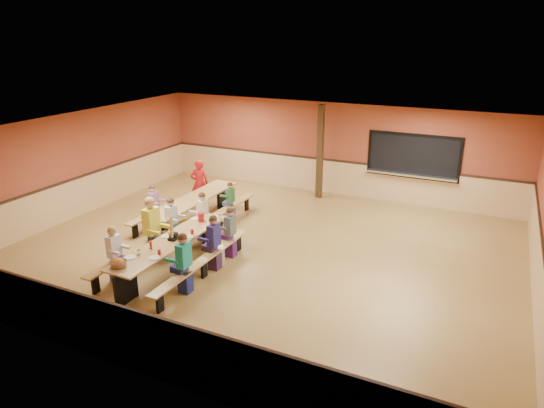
% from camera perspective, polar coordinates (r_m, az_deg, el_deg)
% --- Properties ---
extents(ground, '(12.00, 12.00, 0.00)m').
position_cam_1_polar(ground, '(12.12, -0.91, -5.39)').
color(ground, olive).
rests_on(ground, ground).
extents(room_envelope, '(12.04, 10.04, 3.02)m').
position_cam_1_polar(room_envelope, '(11.84, -0.92, -2.36)').
color(room_envelope, brown).
rests_on(room_envelope, ground).
extents(kitchen_pass_through, '(2.78, 0.28, 1.38)m').
position_cam_1_polar(kitchen_pass_through, '(15.39, 16.27, 5.20)').
color(kitchen_pass_through, black).
rests_on(kitchen_pass_through, ground).
extents(structural_post, '(0.18, 0.18, 3.00)m').
position_cam_1_polar(structural_post, '(15.54, 5.67, 6.07)').
color(structural_post, '#322110').
rests_on(structural_post, ground).
extents(cafeteria_table_main, '(1.91, 3.70, 0.74)m').
position_cam_1_polar(cafeteria_table_main, '(11.15, -11.64, -5.16)').
color(cafeteria_table_main, '#A77D42').
rests_on(cafeteria_table_main, ground).
extents(cafeteria_table_second, '(1.91, 3.70, 0.74)m').
position_cam_1_polar(cafeteria_table_second, '(13.75, -9.13, -0.15)').
color(cafeteria_table_second, '#A77D42').
rests_on(cafeteria_table_second, ground).
extents(seated_child_white_left, '(0.38, 0.31, 1.24)m').
position_cam_1_polar(seated_child_white_left, '(10.98, -18.04, -5.63)').
color(seated_child_white_left, white).
rests_on(seated_child_white_left, ground).
extents(seated_adult_yellow, '(0.51, 0.42, 1.49)m').
position_cam_1_polar(seated_adult_yellow, '(11.79, -13.94, -2.78)').
color(seated_adult_yellow, yellow).
rests_on(seated_adult_yellow, ground).
extents(seated_child_grey_left, '(0.39, 0.32, 1.25)m').
position_cam_1_polar(seated_child_grey_left, '(12.38, -11.70, -2.11)').
color(seated_child_grey_left, silver).
rests_on(seated_child_grey_left, ground).
extents(seated_child_teal_right, '(0.41, 0.34, 1.30)m').
position_cam_1_polar(seated_child_teal_right, '(10.14, -10.29, -6.92)').
color(seated_child_teal_right, teal).
rests_on(seated_child_teal_right, ground).
extents(seated_child_navy_right, '(0.41, 0.33, 1.28)m').
position_cam_1_polar(seated_child_navy_right, '(11.00, -6.83, -4.58)').
color(seated_child_navy_right, navy).
rests_on(seated_child_navy_right, ground).
extents(seated_child_char_right, '(0.37, 0.31, 1.22)m').
position_cam_1_polar(seated_child_char_right, '(11.58, -4.91, -3.40)').
color(seated_child_char_right, '#4E5759').
rests_on(seated_child_char_right, ground).
extents(seated_child_purple_sec, '(0.36, 0.30, 1.19)m').
position_cam_1_polar(seated_child_purple_sec, '(13.66, -13.71, -0.29)').
color(seated_child_purple_sec, '#98608B').
rests_on(seated_child_purple_sec, ground).
extents(seated_child_green_sec, '(0.33, 0.27, 1.13)m').
position_cam_1_polar(seated_child_green_sec, '(13.79, -4.89, 0.26)').
color(seated_child_green_sec, '#2A6439').
rests_on(seated_child_green_sec, ground).
extents(seated_child_tan_sec, '(0.39, 0.32, 1.25)m').
position_cam_1_polar(seated_child_tan_sec, '(12.65, -8.14, -1.42)').
color(seated_child_tan_sec, beige).
rests_on(seated_child_tan_sec, ground).
extents(standing_woman, '(0.65, 0.61, 1.48)m').
position_cam_1_polar(standing_woman, '(14.98, -8.54, 2.42)').
color(standing_woman, '#B31416').
rests_on(standing_woman, ground).
extents(punch_pitcher, '(0.16, 0.16, 0.22)m').
position_cam_1_polar(punch_pitcher, '(11.95, -8.35, -1.55)').
color(punch_pitcher, '#B01721').
rests_on(punch_pitcher, cafeteria_table_main).
extents(chip_bowl, '(0.32, 0.32, 0.15)m').
position_cam_1_polar(chip_bowl, '(10.10, -17.63, -6.63)').
color(chip_bowl, orange).
rests_on(chip_bowl, cafeteria_table_main).
extents(napkin_dispenser, '(0.10, 0.14, 0.13)m').
position_cam_1_polar(napkin_dispenser, '(11.11, -11.40, -3.67)').
color(napkin_dispenser, black).
rests_on(napkin_dispenser, cafeteria_table_main).
extents(condiment_mustard, '(0.06, 0.06, 0.17)m').
position_cam_1_polar(condiment_mustard, '(11.11, -11.96, -3.60)').
color(condiment_mustard, yellow).
rests_on(condiment_mustard, cafeteria_table_main).
extents(condiment_ketchup, '(0.06, 0.06, 0.17)m').
position_cam_1_polar(condiment_ketchup, '(10.71, -14.08, -4.68)').
color(condiment_ketchup, '#B2140F').
rests_on(condiment_ketchup, cafeteria_table_main).
extents(table_paddle, '(0.16, 0.16, 0.56)m').
position_cam_1_polar(table_paddle, '(11.00, -11.66, -3.53)').
color(table_paddle, black).
rests_on(table_paddle, cafeteria_table_main).
extents(place_settings, '(0.65, 3.30, 0.11)m').
position_cam_1_polar(place_settings, '(11.04, -11.73, -3.90)').
color(place_settings, beige).
rests_on(place_settings, cafeteria_table_main).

